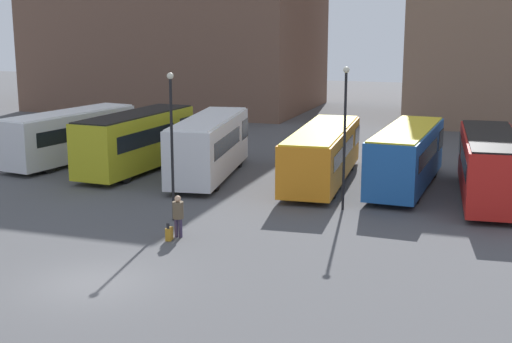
% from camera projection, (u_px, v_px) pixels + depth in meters
% --- Properties ---
extents(ground_plane, '(160.00, 160.00, 0.00)m').
position_uv_depth(ground_plane, '(91.00, 283.00, 23.54)').
color(ground_plane, '#4C4C4F').
extents(bus_0, '(3.96, 9.74, 3.12)m').
position_uv_depth(bus_0, '(71.00, 135.00, 43.02)').
color(bus_0, silver).
rests_on(bus_0, ground_plane).
extents(bus_1, '(3.04, 9.41, 3.35)m').
position_uv_depth(bus_1, '(137.00, 140.00, 40.50)').
color(bus_1, gold).
rests_on(bus_1, ground_plane).
extents(bus_2, '(3.96, 9.99, 3.33)m').
position_uv_depth(bus_2, '(210.00, 145.00, 38.95)').
color(bus_2, silver).
rests_on(bus_2, ground_plane).
extents(bus_3, '(3.43, 11.27, 2.89)m').
position_uv_depth(bus_3, '(323.00, 152.00, 37.96)').
color(bus_3, orange).
rests_on(bus_3, ground_plane).
extents(bus_4, '(2.83, 9.86, 3.12)m').
position_uv_depth(bus_4, '(407.00, 155.00, 36.56)').
color(bus_4, '#1E56A3').
rests_on(bus_4, ground_plane).
extents(bus_5, '(3.46, 10.17, 3.18)m').
position_uv_depth(bus_5, '(490.00, 164.00, 34.15)').
color(bus_5, red).
rests_on(bus_5, ground_plane).
extents(traveler, '(0.51, 0.51, 1.71)m').
position_uv_depth(traveler, '(178.00, 213.00, 28.30)').
color(traveler, '#382D4C').
rests_on(traveler, ground_plane).
extents(suitcase, '(0.28, 0.42, 0.74)m').
position_uv_depth(suitcase, '(169.00, 234.00, 28.06)').
color(suitcase, '#B27A1E').
rests_on(suitcase, ground_plane).
extents(lamp_post_0, '(0.28, 0.28, 6.50)m').
position_uv_depth(lamp_post_0, '(345.00, 128.00, 31.86)').
color(lamp_post_0, black).
rests_on(lamp_post_0, ground_plane).
extents(lamp_post_1, '(0.28, 0.28, 6.37)m').
position_uv_depth(lamp_post_1, '(172.00, 136.00, 30.12)').
color(lamp_post_1, black).
rests_on(lamp_post_1, ground_plane).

